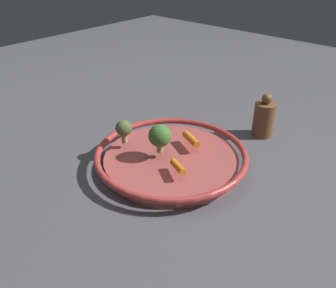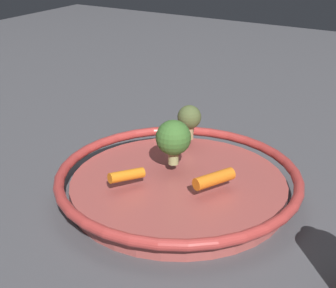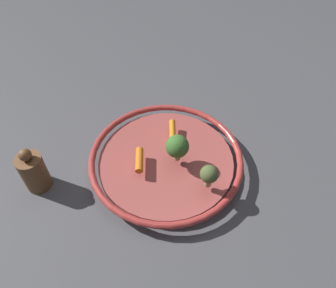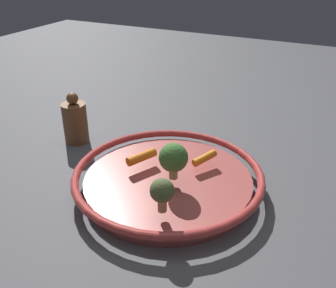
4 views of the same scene
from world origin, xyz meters
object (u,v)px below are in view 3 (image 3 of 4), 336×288
serving_bowl (166,161)px  pepper_mill (34,171)px  baby_carrot_center (172,130)px  baby_carrot_near_rim (139,160)px  broccoli_floret_mid (177,147)px  broccoli_floret_large (209,175)px

serving_bowl → pepper_mill: pepper_mill is taller
serving_bowl → baby_carrot_center: 0.08m
serving_bowl → baby_carrot_near_rim: size_ratio=5.74×
serving_bowl → baby_carrot_near_rim: (-0.06, 0.01, 0.03)m
broccoli_floret_mid → pepper_mill: 0.31m
baby_carrot_center → broccoli_floret_mid: broccoli_floret_mid is taller
baby_carrot_near_rim → pepper_mill: pepper_mill is taller
broccoli_floret_large → pepper_mill: bearing=148.9°
serving_bowl → broccoli_floret_mid: 0.06m
serving_bowl → baby_carrot_center: size_ratio=6.82×
baby_carrot_center → pepper_mill: 0.32m
broccoli_floret_mid → broccoli_floret_large: broccoli_floret_mid is taller
baby_carrot_near_rim → pepper_mill: (-0.21, 0.07, 0.00)m
baby_carrot_center → broccoli_floret_mid: bearing=-110.3°
broccoli_floret_large → broccoli_floret_mid: bearing=105.0°
baby_carrot_near_rim → pepper_mill: bearing=161.0°
baby_carrot_near_rim → baby_carrot_center: same height
baby_carrot_center → baby_carrot_near_rim: bearing=-155.0°
broccoli_floret_mid → broccoli_floret_large: (0.02, -0.09, -0.00)m
baby_carrot_center → pepper_mill: bearing=175.8°
baby_carrot_center → serving_bowl: bearing=-128.4°
serving_bowl → broccoli_floret_large: broccoli_floret_large is taller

